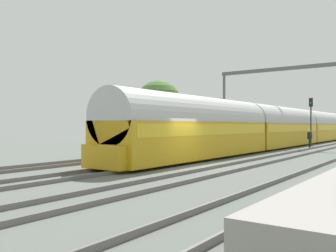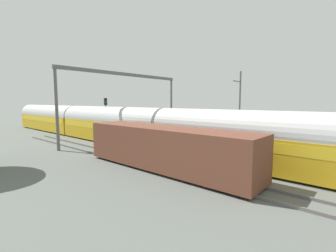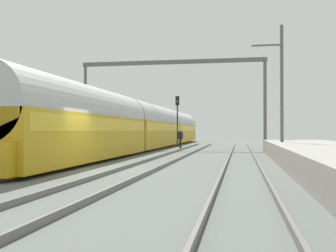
% 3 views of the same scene
% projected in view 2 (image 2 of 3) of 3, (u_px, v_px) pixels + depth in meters
% --- Properties ---
extents(ground, '(120.00, 120.00, 0.00)m').
position_uv_depth(ground, '(321.00, 173.00, 15.19)').
color(ground, '#595E59').
extents(track_far_west, '(1.52, 60.00, 0.16)m').
position_uv_depth(track_far_west, '(298.00, 201.00, 10.63)').
color(track_far_west, '#656060').
rests_on(track_far_west, ground).
extents(track_west, '(1.52, 60.00, 0.16)m').
position_uv_depth(track_west, '(315.00, 179.00, 13.66)').
color(track_west, '#656060').
rests_on(track_west, ground).
extents(track_east, '(1.52, 60.00, 0.16)m').
position_uv_depth(track_east, '(326.00, 165.00, 16.69)').
color(track_east, '#656060').
rests_on(track_east, ground).
extents(track_far_east, '(1.52, 60.00, 0.16)m').
position_uv_depth(track_far_east, '(334.00, 155.00, 19.72)').
color(track_far_east, '#656060').
rests_on(track_far_east, ground).
extents(platform, '(4.40, 28.00, 0.90)m').
position_uv_depth(platform, '(315.00, 142.00, 23.85)').
color(platform, gray).
rests_on(platform, ground).
extents(passenger_train, '(2.93, 49.20, 3.82)m').
position_uv_depth(passenger_train, '(110.00, 124.00, 26.65)').
color(passenger_train, gold).
rests_on(passenger_train, ground).
extents(freight_car, '(2.80, 13.00, 2.70)m').
position_uv_depth(freight_car, '(165.00, 148.00, 15.79)').
color(freight_car, brown).
rests_on(freight_car, ground).
extents(person_crossing, '(0.46, 0.43, 1.73)m').
position_uv_depth(person_crossing, '(132.00, 131.00, 28.58)').
color(person_crossing, black).
rests_on(person_crossing, ground).
extents(railway_signal_far, '(0.36, 0.30, 4.99)m').
position_uv_depth(railway_signal_far, '(106.00, 112.00, 30.35)').
color(railway_signal_far, '#2D2D33').
rests_on(railway_signal_far, ground).
extents(catenary_gantry, '(16.58, 0.28, 7.86)m').
position_uv_depth(catenary_gantry, '(126.00, 90.00, 27.48)').
color(catenary_gantry, '#5B5A5C').
rests_on(catenary_gantry, ground).
extents(catenary_pole_east_mid, '(1.90, 0.20, 8.00)m').
position_uv_depth(catenary_pole_east_mid, '(239.00, 105.00, 27.32)').
color(catenary_pole_east_mid, '#5B5A5C').
rests_on(catenary_pole_east_mid, ground).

